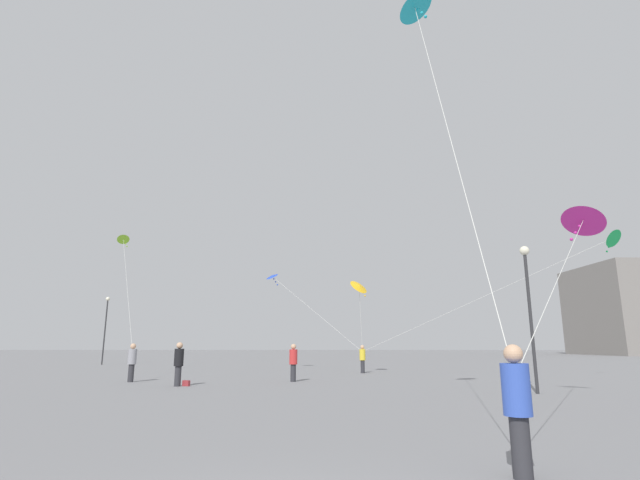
# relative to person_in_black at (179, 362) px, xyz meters

# --- Properties ---
(person_in_black) EXTENTS (0.40, 0.40, 1.84)m
(person_in_black) POSITION_rel_person_in_black_xyz_m (0.00, 0.00, 0.00)
(person_in_black) COLOR #2D2D33
(person_in_black) RESTS_ON ground_plane
(person_in_blue) EXTENTS (0.38, 0.38, 1.75)m
(person_in_blue) POSITION_rel_person_in_black_xyz_m (9.01, -14.20, -0.05)
(person_in_blue) COLOR #2D2D33
(person_in_blue) RESTS_ON ground_plane
(person_in_yellow) EXTENTS (0.37, 0.37, 1.71)m
(person_in_yellow) POSITION_rel_person_in_black_xyz_m (8.62, 9.62, -0.07)
(person_in_yellow) COLOR #2D2D33
(person_in_yellow) RESTS_ON ground_plane
(person_in_grey) EXTENTS (0.39, 0.39, 1.80)m
(person_in_grey) POSITION_rel_person_in_black_xyz_m (-2.96, 2.32, -0.02)
(person_in_grey) COLOR #2D2D33
(person_in_grey) RESTS_ON ground_plane
(person_in_red) EXTENTS (0.39, 0.39, 1.77)m
(person_in_red) POSITION_rel_person_in_black_xyz_m (4.77, 2.64, -0.04)
(person_in_red) COLOR #2D2D33
(person_in_red) RESTS_ON ground_plane
(kite_lime_diamond) EXTENTS (7.48, 14.01, 9.02)m
(kite_lime_diamond) POSITION_rel_person_in_black_xyz_m (-9.68, 15.47, 8.77)
(kite_lime_diamond) COLOR #8CD12D
(kite_emerald_diamond) EXTENTS (13.14, 7.05, 6.27)m
(kite_emerald_diamond) POSITION_rel_person_in_black_xyz_m (20.97, 3.20, 6.01)
(kite_emerald_diamond) COLOR green
(kite_cobalt_diamond) EXTENTS (6.89, 4.66, 5.65)m
(kite_cobalt_diamond) POSITION_rel_person_in_black_xyz_m (2.44, 13.60, 5.58)
(kite_cobalt_diamond) COLOR blue
(kite_amber_diamond) EXTENTS (1.52, 1.58, 4.50)m
(kite_amber_diamond) POSITION_rel_person_in_black_xyz_m (8.43, 8.81, 4.30)
(kite_amber_diamond) COLOR yellow
(kite_magenta_diamond) EXTENTS (6.64, 9.10, 4.89)m
(kite_magenta_diamond) POSITION_rel_person_in_black_xyz_m (14.73, -6.03, 4.69)
(kite_magenta_diamond) COLOR #D12899
(kite_cyan_diamond) EXTENTS (1.45, 6.93, 11.19)m
(kite_cyan_diamond) POSITION_rel_person_in_black_xyz_m (9.18, -8.07, 11.03)
(kite_cyan_diamond) COLOR #1EB2C6
(building_left_hall) EXTENTS (16.69, 18.39, 15.02)m
(building_left_hall) POSITION_rel_person_in_black_xyz_m (59.11, 61.93, 6.50)
(building_left_hall) COLOR gray
(building_left_hall) RESTS_ON ground_plane
(lamppost_east) EXTENTS (0.36, 0.36, 5.95)m
(lamppost_east) POSITION_rel_person_in_black_xyz_m (-13.41, 21.82, 2.89)
(lamppost_east) COLOR #2D2D30
(lamppost_east) RESTS_ON ground_plane
(lamppost_west) EXTENTS (0.36, 0.36, 5.46)m
(lamppost_west) POSITION_rel_person_in_black_xyz_m (14.03, -2.95, 2.61)
(lamppost_west) COLOR #2D2D30
(lamppost_west) RESTS_ON ground_plane
(handbag_beside_flyer) EXTENTS (0.35, 0.25, 0.24)m
(handbag_beside_flyer) POSITION_rel_person_in_black_xyz_m (0.35, 0.10, -0.89)
(handbag_beside_flyer) COLOR maroon
(handbag_beside_flyer) RESTS_ON ground_plane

